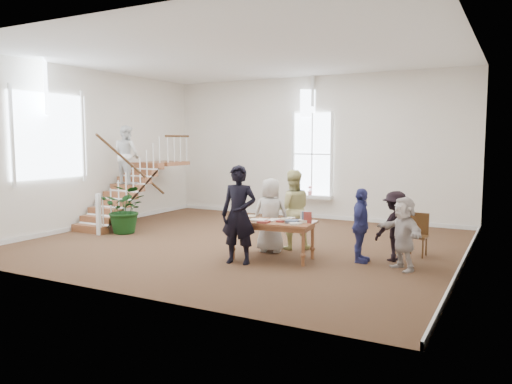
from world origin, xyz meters
The scene contains 12 objects.
ground centered at (0.00, 0.00, 0.00)m, with size 10.00×10.00×0.00m, color #3F2B18.
room_shell centered at (0.00, 4.39, 0.40)m, with size 10.49×10.00×10.00m.
staircase centered at (-4.34, 0.75, 1.62)m, with size 1.10×4.10×2.92m.
library_table centered at (1.38, -1.18, 0.73)m, with size 1.81×1.03×0.88m.
police_officer centered at (0.92, -1.83, 1.00)m, with size 0.73×0.48×2.00m, color black.
elderly_woman centered at (1.02, -0.58, 0.83)m, with size 0.81×0.53×1.66m, color beige.
person_yellow centered at (1.32, -0.08, 0.91)m, with size 0.89×0.69×1.82m, color #DCD589.
woman_cluster_a centered at (3.07, -0.58, 0.76)m, with size 0.89×0.37×1.53m, color navy.
woman_cluster_b centered at (3.67, -0.13, 0.73)m, with size 0.94×0.54×1.46m, color black.
woman_cluster_c centered at (3.97, -0.78, 0.71)m, with size 1.33×0.42×1.43m, color beige.
floor_plant centered at (-3.40, -0.41, 0.66)m, with size 1.19×1.03×1.32m, color #113611.
side_chair centered at (4.00, 0.59, 0.51)m, with size 0.42×0.42×0.93m.
Camera 1 is at (5.91, -10.46, 2.51)m, focal length 35.00 mm.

